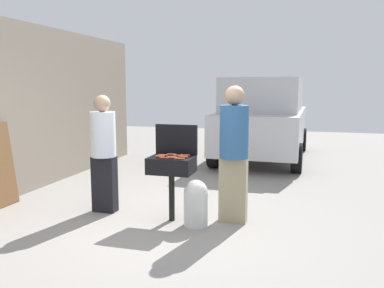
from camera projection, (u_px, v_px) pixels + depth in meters
name	position (u px, v px, depth m)	size (l,w,h in m)	color
ground_plane	(166.00, 226.00, 5.37)	(24.00, 24.00, 0.00)	gray
house_wall_side	(20.00, 109.00, 6.91)	(0.24, 8.00, 2.91)	gray
bbq_grill	(172.00, 167.00, 5.49)	(0.60, 0.44, 0.89)	black
grill_lid_open	(176.00, 139.00, 5.65)	(0.60, 0.05, 0.42)	black
hot_dog_0	(183.00, 156.00, 5.46)	(0.03, 0.03, 0.13)	#AD4228
hot_dog_1	(185.00, 155.00, 5.54)	(0.03, 0.03, 0.13)	#AD4228
hot_dog_2	(173.00, 158.00, 5.35)	(0.03, 0.03, 0.13)	#C6593D
hot_dog_3	(163.00, 155.00, 5.55)	(0.03, 0.03, 0.13)	#C6593D
hot_dog_4	(178.00, 156.00, 5.51)	(0.03, 0.03, 0.13)	#C6593D
hot_dog_5	(172.00, 157.00, 5.41)	(0.03, 0.03, 0.13)	#C6593D
hot_dog_6	(183.00, 157.00, 5.40)	(0.03, 0.03, 0.13)	#B74C33
hot_dog_7	(164.00, 158.00, 5.34)	(0.03, 0.03, 0.13)	#AD4228
hot_dog_8	(180.00, 159.00, 5.28)	(0.03, 0.03, 0.13)	#C6593D
hot_dog_9	(172.00, 154.00, 5.60)	(0.03, 0.03, 0.13)	#C6593D
hot_dog_10	(160.00, 156.00, 5.46)	(0.03, 0.03, 0.13)	#B74C33
hot_dog_11	(160.00, 157.00, 5.44)	(0.03, 0.03, 0.13)	#C6593D
propane_tank	(196.00, 202.00, 5.35)	(0.32, 0.32, 0.62)	silver
person_left	(104.00, 149.00, 5.87)	(0.36, 0.36, 1.71)	black
person_right	(234.00, 149.00, 5.42)	(0.39, 0.39, 1.84)	gray
parked_minivan	(264.00, 118.00, 10.16)	(2.11, 4.44, 2.02)	#B7B7BC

